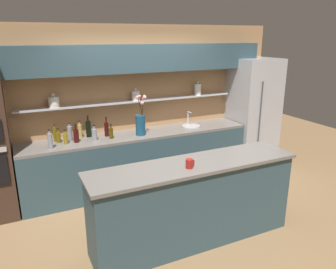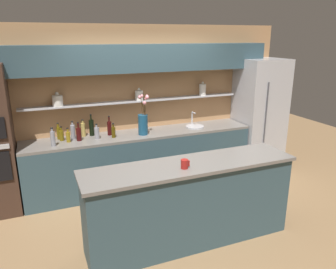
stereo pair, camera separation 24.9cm
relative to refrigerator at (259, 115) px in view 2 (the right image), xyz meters
name	(u,v)px [view 2 (the right image)]	position (x,y,z in m)	size (l,w,h in m)	color
ground_plane	(174,222)	(-2.21, -1.20, -1.02)	(12.00, 12.00, 0.00)	olive
back_wall_unit	(138,91)	(-2.21, 0.33, 0.53)	(5.20, 0.44, 2.60)	tan
back_counter_unit	(142,160)	(-2.25, 0.04, -0.56)	(3.68, 0.62, 0.92)	#334C56
island_counter	(190,203)	(-2.21, -1.66, -0.51)	(2.54, 0.61, 1.02)	#334C56
refrigerator	(259,115)	(0.00, 0.00, 0.00)	(0.78, 0.73, 2.04)	#B7B7BC
flower_vase	(143,122)	(-2.25, -0.04, 0.10)	(0.17, 0.18, 0.65)	navy
sink_fixture	(195,126)	(-1.30, 0.05, -0.08)	(0.31, 0.31, 0.25)	#B7B7BC
bottle_spirit_0	(53,138)	(-3.61, -0.09, 0.02)	(0.06, 0.06, 0.27)	gray
bottle_oil_1	(68,137)	(-3.39, 0.01, -0.01)	(0.06, 0.06, 0.22)	olive
bottle_spirit_2	(83,129)	(-3.14, 0.22, 0.01)	(0.07, 0.07, 0.27)	tan
bottle_oil_3	(59,132)	(-3.51, 0.21, 0.01)	(0.05, 0.05, 0.26)	brown
bottle_oil_4	(113,132)	(-2.72, -0.02, -0.01)	(0.06, 0.06, 0.23)	#47380A
bottle_spirit_5	(73,132)	(-3.31, 0.13, 0.02)	(0.07, 0.07, 0.28)	gray
bottle_wine_6	(109,128)	(-2.75, 0.13, 0.02)	(0.07, 0.07, 0.31)	#380C0C
bottle_spirit_7	(97,133)	(-2.97, 0.02, -0.01)	(0.07, 0.07, 0.23)	gray
bottle_wine_8	(92,127)	(-3.01, 0.22, 0.03)	(0.08, 0.08, 0.34)	black
bottle_wine_9	(79,134)	(-3.24, 0.02, 0.00)	(0.08, 0.08, 0.28)	#380C0C
bottle_oil_10	(62,135)	(-3.48, 0.12, -0.01)	(0.06, 0.06, 0.22)	brown
coffee_mug	(185,164)	(-2.33, -1.76, 0.05)	(0.10, 0.08, 0.10)	maroon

